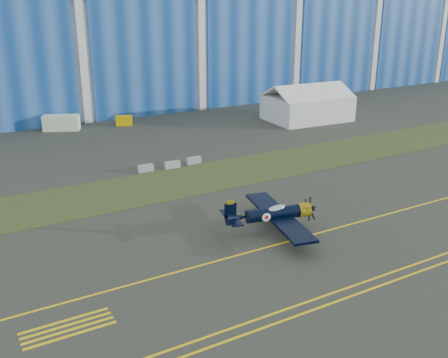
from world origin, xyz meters
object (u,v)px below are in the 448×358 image
warbird (273,214)px  tug (124,121)px  tent (307,102)px  shipping_container (61,123)px

warbird → tug: warbird is taller
tent → tug: tent is taller
tent → tug: size_ratio=5.43×
warbird → tent: size_ratio=0.95×
warbird → tent: 46.99m
tent → shipping_container: size_ratio=2.55×
tent → shipping_container: bearing=164.1°
tug → shipping_container: bearing=-166.9°
tent → shipping_container: (-38.92, 13.82, -1.96)m
shipping_container → tug: shipping_container is taller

